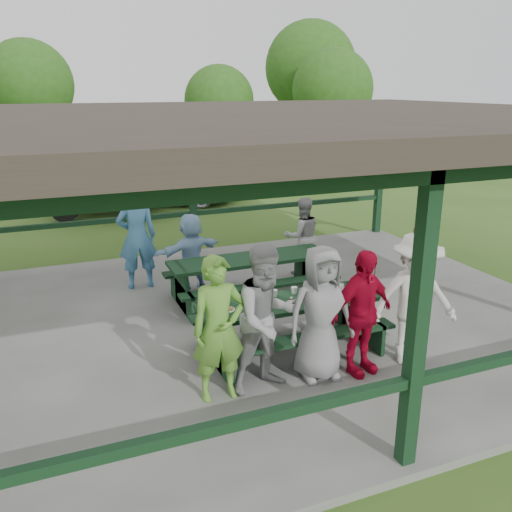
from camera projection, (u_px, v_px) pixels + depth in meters
name	position (u px, v px, depth m)	size (l,w,h in m)	color
ground	(260.00, 322.00, 8.82)	(90.00, 90.00, 0.00)	#32581B
concrete_slab	(260.00, 319.00, 8.80)	(10.00, 8.00, 0.10)	#60605C
pavilion_structure	(260.00, 123.00, 7.86)	(10.60, 8.60, 3.24)	black
picnic_table_near	(290.00, 318.00, 7.57)	(2.56, 1.39, 0.75)	black
picnic_table_far	(250.00, 272.00, 9.40)	(2.81, 1.39, 0.75)	black
table_setting	(293.00, 296.00, 7.53)	(2.25, 0.45, 0.10)	white
contestant_green	(219.00, 329.00, 6.29)	(0.65, 0.42, 1.77)	#5C9732
contestant_grey_left	(267.00, 319.00, 6.48)	(0.90, 0.70, 1.84)	gray
contestant_grey_mid	(321.00, 313.00, 6.74)	(0.86, 0.56, 1.75)	gray
contestant_red	(362.00, 313.00, 6.87)	(0.97, 0.41, 1.66)	#A30621
contestant_white_fedora	(414.00, 299.00, 7.11)	(1.30, 0.96, 1.86)	silver
spectator_lblue	(191.00, 252.00, 9.73)	(1.33, 0.42, 1.43)	#91BAE1
spectator_blue	(137.00, 236.00, 9.79)	(0.71, 0.46, 1.94)	teal
spectator_grey	(302.00, 236.00, 10.59)	(0.74, 0.58, 1.53)	gray
pickup_truck	(161.00, 181.00, 17.64)	(2.25, 4.88, 1.36)	silver
farm_trailer	(106.00, 191.00, 15.79)	(4.09, 2.67, 1.44)	navy
tree_left	(29.00, 85.00, 21.48)	(3.49, 3.49, 5.45)	#331E14
tree_mid	(219.00, 101.00, 22.43)	(2.88, 2.88, 4.50)	#331E14
tree_right	(333.00, 90.00, 22.13)	(3.30, 3.30, 5.15)	#331E14
tree_far_right	(310.00, 68.00, 24.82)	(4.17, 4.17, 6.52)	#331E14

